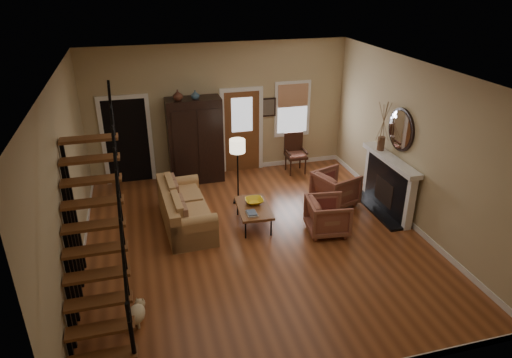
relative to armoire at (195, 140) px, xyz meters
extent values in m
plane|color=brown|center=(0.70, -3.15, -1.05)|extent=(7.00, 7.00, 0.00)
plane|color=white|center=(0.70, -3.15, 2.25)|extent=(7.00, 7.00, 0.00)
cube|color=tan|center=(0.70, 0.35, 0.60)|extent=(6.50, 0.04, 3.30)
cube|color=tan|center=(-2.55, -3.15, 0.60)|extent=(0.04, 7.00, 3.30)
cube|color=tan|center=(3.95, -3.15, 0.60)|extent=(0.04, 7.00, 3.30)
cube|color=black|center=(-1.60, 0.50, 0.00)|extent=(1.00, 0.36, 2.10)
cube|color=brown|center=(1.25, 0.33, 0.00)|extent=(0.90, 0.06, 2.10)
cube|color=silver|center=(2.60, 0.32, 0.50)|extent=(0.96, 0.06, 1.46)
cube|color=black|center=(3.83, -2.65, -0.48)|extent=(0.24, 1.60, 1.15)
cube|color=white|center=(3.77, -2.65, 0.15)|extent=(0.30, 1.95, 0.10)
cylinder|color=silver|center=(3.90, -2.65, 0.80)|extent=(0.05, 0.90, 0.90)
imported|color=#4C2619|center=(-0.35, -0.10, 1.17)|extent=(0.24, 0.24, 0.25)
imported|color=#334C60|center=(0.05, -0.10, 1.16)|extent=(0.20, 0.20, 0.21)
imported|color=gold|center=(0.86, -2.38, -0.58)|extent=(0.38, 0.38, 0.09)
imported|color=maroon|center=(2.17, -3.19, -0.68)|extent=(0.90, 0.88, 0.73)
imported|color=maroon|center=(2.82, -2.11, -0.66)|extent=(1.07, 1.06, 0.78)
camera|label=1|loc=(-1.28, -10.50, 3.83)|focal=32.00mm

